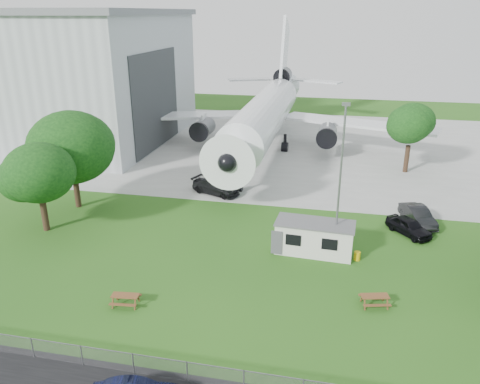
% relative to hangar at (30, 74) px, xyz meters
% --- Properties ---
extents(ground, '(160.00, 160.00, 0.00)m').
position_rel_hangar_xyz_m(ground, '(37.97, -36.00, -9.41)').
color(ground, '#376E1F').
extents(concrete_apron, '(120.00, 46.00, 0.03)m').
position_rel_hangar_xyz_m(concrete_apron, '(37.97, 2.00, -9.39)').
color(concrete_apron, '#B7B7B2').
rests_on(concrete_apron, ground).
extents(hangar, '(43.00, 31.00, 18.55)m').
position_rel_hangar_xyz_m(hangar, '(0.00, 0.00, 0.00)').
color(hangar, '#B2B7BC').
rests_on(hangar, ground).
extents(airliner, '(46.36, 47.73, 17.69)m').
position_rel_hangar_xyz_m(airliner, '(35.97, -0.14, -4.14)').
color(airliner, white).
rests_on(airliner, ground).
extents(site_cabin, '(6.83, 3.08, 2.62)m').
position_rel_hangar_xyz_m(site_cabin, '(44.56, -29.82, -8.09)').
color(site_cabin, silver).
rests_on(site_cabin, ground).
extents(picnic_west, '(1.95, 1.68, 0.76)m').
position_rel_hangar_xyz_m(picnic_west, '(32.85, -39.74, -9.41)').
color(picnic_west, brown).
rests_on(picnic_west, ground).
extents(picnic_east, '(2.10, 1.88, 0.76)m').
position_rel_hangar_xyz_m(picnic_east, '(48.91, -36.42, -9.41)').
color(picnic_east, brown).
rests_on(picnic_east, ground).
extents(fence, '(58.00, 0.04, 1.30)m').
position_rel_hangar_xyz_m(fence, '(37.97, -45.50, -9.41)').
color(fence, gray).
rests_on(fence, ground).
extents(lamp_mast, '(0.16, 0.16, 12.00)m').
position_rel_hangar_xyz_m(lamp_mast, '(46.17, -29.80, -3.41)').
color(lamp_mast, slate).
rests_on(lamp_mast, ground).
extents(tree_west_big, '(8.37, 8.37, 10.33)m').
position_rel_hangar_xyz_m(tree_west_big, '(21.02, -25.06, -3.26)').
color(tree_west_big, '#382619').
rests_on(tree_west_big, ground).
extents(tree_west_small, '(6.00, 6.00, 8.16)m').
position_rel_hangar_xyz_m(tree_west_small, '(21.04, -30.54, -4.27)').
color(tree_west_small, '#382619').
rests_on(tree_west_small, ground).
extents(tree_far_apron, '(6.19, 6.19, 8.80)m').
position_rel_hangar_xyz_m(tree_far_apron, '(54.13, -7.09, -3.72)').
color(tree_far_apron, '#382619').
rests_on(tree_far_apron, ground).
extents(car_ne_hatch, '(4.07, 4.42, 1.47)m').
position_rel_hangar_xyz_m(car_ne_hatch, '(52.38, -24.88, -8.67)').
color(car_ne_hatch, black).
rests_on(car_ne_hatch, ground).
extents(car_ne_sedan, '(3.10, 5.17, 1.61)m').
position_rel_hangar_xyz_m(car_ne_sedan, '(53.45, -22.47, -8.60)').
color(car_ne_sedan, black).
rests_on(car_ne_sedan, ground).
extents(car_apron_van, '(5.79, 3.94, 1.56)m').
position_rel_hangar_xyz_m(car_apron_van, '(33.55, -18.87, -8.63)').
color(car_apron_van, black).
rests_on(car_apron_van, ground).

